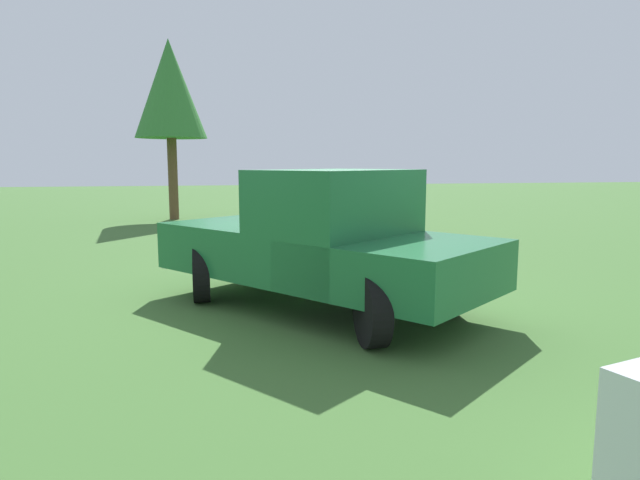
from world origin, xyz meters
TOP-DOWN VIEW (x-y plane):
  - ground_plane at (0.00, 0.00)m, footprint 80.00×80.00m
  - pickup_truck at (0.31, -0.10)m, footprint 4.71×4.27m
  - tree_back_right at (-11.95, -2.74)m, footprint 2.33×2.33m
  - traffic_cone at (-1.85, 3.32)m, footprint 0.32×0.32m

SIDE VIEW (x-z plane):
  - ground_plane at x=0.00m, z-range 0.00..0.00m
  - traffic_cone at x=-1.85m, z-range 0.00..0.55m
  - pickup_truck at x=0.31m, z-range 0.03..1.84m
  - tree_back_right at x=-11.95m, z-range 1.31..7.18m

